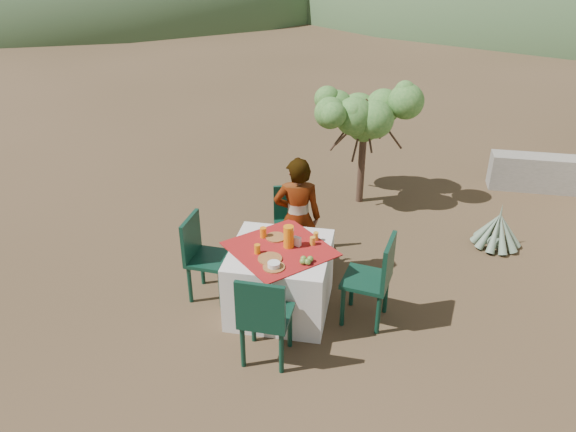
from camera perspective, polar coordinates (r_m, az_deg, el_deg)
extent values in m
plane|color=#3D2E1B|center=(6.39, 2.45, -8.15)|extent=(160.00, 160.00, 0.00)
cube|color=white|center=(6.00, -0.80, -6.44)|extent=(1.02, 1.02, 0.75)
cube|color=maroon|center=(5.79, -0.82, -3.35)|extent=(1.30, 1.30, 0.01)
cylinder|color=black|center=(6.74, -0.81, -3.62)|extent=(0.04, 0.04, 0.46)
cylinder|color=black|center=(6.78, 2.09, -3.45)|extent=(0.04, 0.04, 0.46)
cylinder|color=black|center=(7.03, -1.08, -2.14)|extent=(0.04, 0.04, 0.46)
cylinder|color=black|center=(7.07, 1.70, -1.98)|extent=(0.04, 0.04, 0.46)
cube|color=black|center=(6.79, 0.48, -1.14)|extent=(0.53, 0.53, 0.04)
cube|color=black|center=(6.84, 0.30, 1.42)|extent=(0.42, 0.16, 0.45)
cylinder|color=black|center=(5.59, 0.19, -11.14)|extent=(0.05, 0.05, 0.49)
cylinder|color=black|center=(5.66, -3.53, -10.61)|extent=(0.05, 0.05, 0.49)
cylinder|color=black|center=(5.32, -0.68, -13.62)|extent=(0.05, 0.05, 0.49)
cylinder|color=black|center=(5.39, -4.61, -13.01)|extent=(0.05, 0.05, 0.49)
cube|color=black|center=(5.33, -2.21, -10.07)|extent=(0.47, 0.47, 0.04)
cube|color=black|center=(5.01, -2.86, -9.17)|extent=(0.46, 0.06, 0.48)
cylinder|color=black|center=(6.14, -6.84, -7.33)|extent=(0.05, 0.05, 0.48)
cylinder|color=black|center=(6.41, -5.72, -5.53)|extent=(0.05, 0.05, 0.48)
cylinder|color=black|center=(6.26, -9.95, -6.80)|extent=(0.05, 0.05, 0.48)
cylinder|color=black|center=(6.53, -8.71, -5.05)|extent=(0.05, 0.05, 0.48)
cube|color=black|center=(6.20, -7.95, -4.35)|extent=(0.47, 0.47, 0.04)
cube|color=black|center=(6.14, -9.85, -2.08)|extent=(0.07, 0.45, 0.47)
cylinder|color=black|center=(6.16, 6.51, -7.07)|extent=(0.05, 0.05, 0.49)
cylinder|color=black|center=(5.87, 5.57, -9.06)|extent=(0.05, 0.05, 0.49)
cylinder|color=black|center=(6.10, 9.92, -7.72)|extent=(0.05, 0.05, 0.49)
cylinder|color=black|center=(5.81, 9.16, -9.77)|extent=(0.05, 0.05, 0.49)
cube|color=black|center=(5.84, 7.95, -6.44)|extent=(0.53, 0.53, 0.04)
cube|color=black|center=(5.66, 10.17, -4.64)|extent=(0.12, 0.46, 0.48)
imported|color=#8C6651|center=(6.38, 0.97, -0.24)|extent=(0.60, 0.45, 1.49)
cylinder|color=#432B21|center=(8.24, 7.48, 5.26)|extent=(0.10, 0.10, 1.19)
sphere|color=#2E6525|center=(8.02, 7.75, 9.17)|extent=(0.51, 0.51, 0.51)
sphere|color=#2E6525|center=(7.98, 11.21, 9.75)|extent=(0.48, 0.48, 0.48)
sphere|color=#2E6525|center=(8.11, 4.78, 10.17)|extent=(0.44, 0.44, 0.44)
sphere|color=#2E6525|center=(8.41, 8.62, 11.24)|extent=(0.46, 0.46, 0.46)
sphere|color=#2E6525|center=(7.61, 7.88, 8.42)|extent=(0.41, 0.41, 0.41)
sphere|color=slate|center=(7.76, 20.29, -2.55)|extent=(0.20, 0.20, 0.20)
cone|color=slate|center=(7.63, 20.62, -0.83)|extent=(0.11, 0.11, 0.59)
cone|color=slate|center=(7.68, 21.52, -1.39)|extent=(0.37, 0.13, 0.50)
cone|color=slate|center=(7.75, 21.28, -1.09)|extent=(0.34, 0.26, 0.52)
cone|color=slate|center=(7.78, 20.77, -0.86)|extent=(0.21, 0.35, 0.51)
cone|color=slate|center=(7.77, 20.17, -0.79)|extent=(0.18, 0.36, 0.51)
cone|color=slate|center=(7.72, 19.70, -0.90)|extent=(0.32, 0.28, 0.52)
cone|color=slate|center=(7.65, 19.55, -1.16)|extent=(0.37, 0.13, 0.50)
cone|color=slate|center=(7.58, 19.77, -1.47)|extent=(0.34, 0.26, 0.52)
cone|color=slate|center=(7.55, 20.29, -1.71)|extent=(0.21, 0.35, 0.51)
cone|color=slate|center=(7.56, 20.91, -1.78)|extent=(0.18, 0.36, 0.51)
cone|color=slate|center=(7.61, 21.37, -1.66)|extent=(0.32, 0.28, 0.52)
cylinder|color=brown|center=(5.97, -1.24, -2.16)|extent=(0.22, 0.22, 0.01)
cylinder|color=brown|center=(5.61, -1.84, -4.35)|extent=(0.25, 0.25, 0.01)
cylinder|color=orange|center=(5.96, -2.54, -1.68)|extent=(0.07, 0.07, 0.11)
cylinder|color=orange|center=(5.69, -3.14, -3.37)|extent=(0.06, 0.06, 0.10)
cylinder|color=orange|center=(5.75, 0.06, -2.11)|extent=(0.11, 0.11, 0.24)
cylinder|color=brown|center=(5.48, -1.44, -5.20)|extent=(0.22, 0.22, 0.01)
cylinder|color=silver|center=(5.47, -1.45, -4.95)|extent=(0.12, 0.12, 0.05)
cylinder|color=orange|center=(5.83, 2.51, -2.54)|extent=(0.06, 0.06, 0.09)
cylinder|color=orange|center=(5.92, 2.85, -2.05)|extent=(0.06, 0.06, 0.09)
cube|color=silver|center=(5.81, 0.93, -2.59)|extent=(0.09, 0.07, 0.10)
sphere|color=olive|center=(5.56, 1.60, -4.37)|extent=(0.06, 0.06, 0.06)
sphere|color=olive|center=(5.56, 2.28, -4.39)|extent=(0.06, 0.06, 0.06)
sphere|color=olive|center=(5.51, 2.00, -4.68)|extent=(0.06, 0.06, 0.06)
sphere|color=olive|center=(5.52, 1.52, -4.63)|extent=(0.06, 0.06, 0.06)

